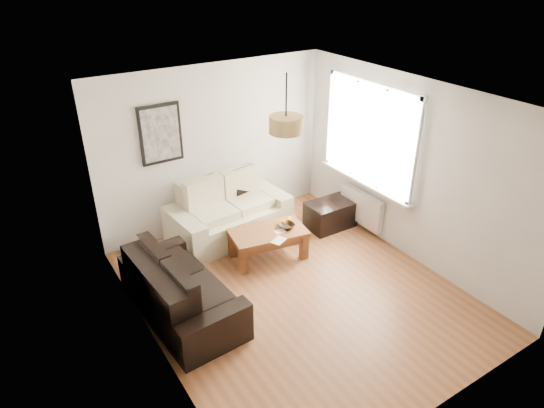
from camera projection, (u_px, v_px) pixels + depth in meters
floor at (296, 291)px, 6.41m from camera, size 4.50×4.50×0.00m
ceiling at (302, 99)px, 5.19m from camera, size 3.80×4.50×0.00m
wall_back at (215, 148)px, 7.47m from camera, size 3.80×0.04×2.60m
wall_front at (451, 309)px, 4.13m from camera, size 3.80×0.04×2.60m
wall_left at (147, 253)px, 4.90m from camera, size 0.04×4.50×2.60m
wall_right at (410, 171)px, 6.71m from camera, size 0.04×4.50×2.60m
window_bay at (370, 134)px, 7.14m from camera, size 0.14×1.90×1.60m
radiator at (361, 207)px, 7.69m from camera, size 0.10×0.90×0.52m
poster at (161, 134)px, 6.86m from camera, size 0.62×0.04×0.87m
pendant_shade at (286, 124)px, 5.59m from camera, size 0.40×0.40×0.20m
loveseat_cream at (229, 209)px, 7.50m from camera, size 1.91×1.15×0.91m
sofa_leather at (181, 287)px, 5.86m from camera, size 1.01×1.89×0.79m
coffee_table at (268, 244)px, 7.03m from camera, size 1.17×0.76×0.44m
ottoman at (330, 214)px, 7.82m from camera, size 0.77×0.50×0.44m
cushion_left at (207, 189)px, 7.41m from camera, size 0.41×0.21×0.40m
cushion_right at (243, 179)px, 7.70m from camera, size 0.44×0.21×0.42m
fruit_bowl at (287, 226)px, 7.00m from camera, size 0.23×0.23×0.06m
orange_a at (283, 222)px, 7.08m from camera, size 0.10×0.10×0.08m
orange_b at (288, 219)px, 7.14m from camera, size 0.10×0.10×0.09m
orange_c at (281, 222)px, 7.07m from camera, size 0.08×0.08×0.06m
papers at (279, 241)px, 6.69m from camera, size 0.25×0.22×0.01m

